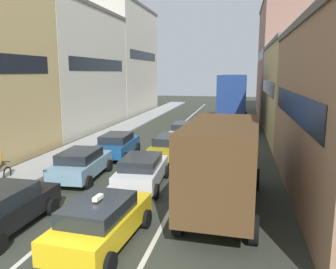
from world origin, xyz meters
name	(u,v)px	position (x,y,z in m)	size (l,w,h in m)	color
ground_plane	(77,268)	(0.00, 0.00, 0.00)	(140.00, 140.00, 0.00)	#34382E
sidewalk_left	(112,133)	(-6.70, 20.00, 0.07)	(2.60, 64.00, 0.14)	#A1A1A1
lane_stripe_left	(168,136)	(-1.70, 20.00, 0.01)	(0.16, 60.00, 0.01)	silver
lane_stripe_right	(208,137)	(1.70, 20.00, 0.01)	(0.16, 60.00, 0.01)	silver
building_row_left	(71,65)	(-12.00, 23.25, 6.05)	(7.20, 43.90, 13.84)	tan
building_row_right	(307,73)	(9.90, 25.14, 5.20)	(7.20, 43.90, 13.56)	#936B5B
removalist_box_truck	(224,162)	(3.69, 4.80, 1.97)	(3.01, 7.81, 3.58)	#1E5933
taxi_centre_lane_front	(101,221)	(0.16, 1.36, 0.80)	(2.30, 4.41, 1.66)	yellow
sedan_left_lane_front	(3,208)	(-3.49, 1.63, 0.80)	(2.10, 4.32, 1.49)	black
sedan_centre_lane_second	(142,170)	(-0.16, 6.92, 0.80)	(2.28, 4.41, 1.49)	silver
wagon_left_lane_second	(81,164)	(-3.47, 7.45, 0.80)	(2.26, 4.39, 1.49)	#759EB7
hatchback_centre_lane_third	(170,146)	(0.08, 12.32, 0.80)	(2.21, 4.37, 1.49)	#B29319
sedan_left_lane_third	(117,144)	(-3.33, 12.20, 0.80)	(2.20, 4.37, 1.49)	#194C8C
coupe_centre_lane_fourth	(185,131)	(0.04, 17.94, 0.80)	(2.07, 4.31, 1.49)	beige
sedan_right_lane_behind_truck	(222,152)	(3.29, 11.58, 0.80)	(2.12, 4.33, 1.49)	#19592D
bus_mid_queue_primary	(233,97)	(3.47, 27.14, 2.83)	(2.92, 10.54, 5.06)	navy
cyclist_on_sidewalk	(0,166)	(-6.97, 5.97, 0.85)	(0.50, 1.73, 1.72)	black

